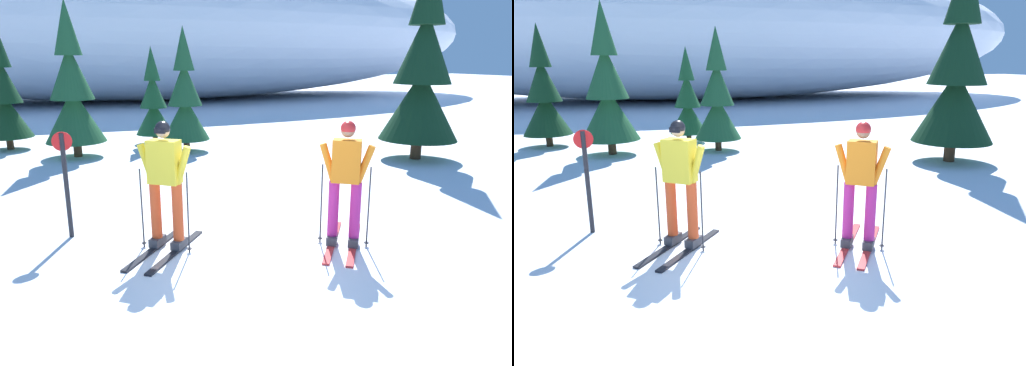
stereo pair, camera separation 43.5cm
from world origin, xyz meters
TOP-DOWN VIEW (x-y plane):
  - ground_plane at (0.00, 0.00)m, footprint 120.00×120.00m
  - skier_yellow_jacket at (-0.71, 1.38)m, footprint 1.33×1.52m
  - skier_orange_jacket at (1.65, 0.56)m, footprint 1.33×1.59m
  - pine_tree_left at (-3.55, 10.59)m, footprint 1.39×1.39m
  - pine_tree_center_left at (-1.72, 8.73)m, footprint 1.59×1.59m
  - pine_tree_center_right at (0.62, 10.02)m, footprint 1.15×1.15m
  - pine_tree_right at (1.24, 8.39)m, footprint 1.35×1.35m
  - pine_tree_far_right at (6.70, 5.10)m, footprint 2.02×2.02m
  - snow_ridge_background at (3.80, 26.63)m, footprint 45.54×18.28m
  - trail_marker_post at (-1.98, 2.37)m, footprint 0.28×0.07m

SIDE VIEW (x-z plane):
  - ground_plane at x=0.00m, z-range 0.00..0.00m
  - trail_marker_post at x=-1.98m, z-range 0.10..1.70m
  - skier_orange_jacket at x=1.65m, z-range 0.04..1.85m
  - skier_yellow_jacket at x=-0.71m, z-range 0.06..1.87m
  - pine_tree_center_right at x=0.62m, z-range -0.24..2.73m
  - pine_tree_right at x=1.24m, z-range -0.28..3.20m
  - pine_tree_left at x=-3.55m, z-range -0.29..3.31m
  - pine_tree_center_left at x=-1.72m, z-range -0.34..3.77m
  - pine_tree_far_right at x=6.70m, z-range -0.43..4.81m
  - snow_ridge_background at x=3.80m, z-range 0.00..8.65m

